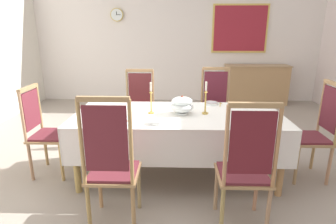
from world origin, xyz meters
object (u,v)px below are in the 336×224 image
chair_head_east (316,130)px  chair_south_a (111,164)px  bowl_near_left (211,103)px  candlestick_west (151,101)px  candlestick_east (205,101)px  dining_table (178,120)px  bowl_far_left (157,121)px  chair_north_b (216,107)px  chair_head_west (45,129)px  mounted_clock (117,15)px  spoon_primary (221,104)px  chair_south_b (245,167)px  framed_painting (240,29)px  chair_north_a (140,107)px  spoon_secondary (109,123)px  soup_tureen (182,105)px  bowl_near_right (120,123)px  sideboard (256,84)px

chair_head_east → chair_south_a: bearing=113.4°
chair_south_a → bowl_near_left: size_ratio=6.96×
candlestick_west → candlestick_east: candlestick_east is taller
dining_table → chair_head_east: chair_head_east is taller
bowl_far_left → chair_north_b: bearing=58.5°
chair_head_west → chair_south_a: bearing=47.3°
bowl_near_left → mounted_clock: mounted_clock is taller
bowl_near_left → spoon_primary: 0.13m
chair_south_b → spoon_primary: size_ratio=6.73×
framed_painting → dining_table: bearing=-111.3°
dining_table → bowl_far_left: size_ratio=12.94×
chair_south_b → mounted_clock: bearing=113.1°
bowl_far_left → mounted_clock: (-1.18, 4.00, 1.21)m
chair_north_a → candlestick_west: bearing=105.7°
chair_south_b → bowl_far_left: 0.99m
chair_north_b → spoon_secondary: chair_north_b is taller
chair_south_a → soup_tureen: size_ratio=4.62×
chair_head_west → bowl_far_left: size_ratio=5.96×
dining_table → bowl_far_left: (-0.22, -0.35, 0.10)m
mounted_clock → framed_painting: 2.84m
candlestick_west → chair_head_west: bearing=180.0°
mounted_clock → chair_south_b: bearing=-66.9°
chair_south_b → bowl_far_left: bearing=143.4°
chair_south_b → candlestick_east: 1.01m
chair_head_east → soup_tureen: size_ratio=4.34×
chair_head_west → mounted_clock: mounted_clock is taller
chair_south_a → chair_north_a: 1.85m
dining_table → chair_north_a: size_ratio=2.07×
chair_north_a → soup_tureen: (0.61, -0.92, 0.30)m
dining_table → mounted_clock: mounted_clock is taller
chair_north_a → bowl_near_right: (-0.02, -1.32, 0.21)m
dining_table → chair_north_b: (0.56, 0.92, -0.10)m
chair_south_b → candlestick_west: size_ratio=3.28×
bowl_near_right → spoon_secondary: bowl_near_right is taller
bowl_near_left → spoon_secondary: bearing=-145.2°
chair_north_a → bowl_near_left: (0.99, -0.51, 0.21)m
candlestick_west → sideboard: 4.04m
chair_head_west → bowl_near_left: 2.05m
soup_tureen → bowl_near_left: 0.57m
sideboard → chair_head_east: bearing=85.8°
dining_table → spoon_secondary: size_ratio=13.24×
chair_head_west → spoon_secondary: bearing=66.8°
dining_table → framed_painting: bearing=68.7°
bowl_near_left → spoon_primary: size_ratio=1.00×
chair_north_a → chair_head_east: (2.14, -0.92, 0.00)m
spoon_secondary → mounted_clock: mounted_clock is taller
dining_table → spoon_primary: (0.55, 0.44, 0.08)m
dining_table → sideboard: bearing=61.8°
chair_south_b → spoon_primary: chair_south_b is taller
chair_south_a → sideboard: (2.39, 4.33, -0.15)m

